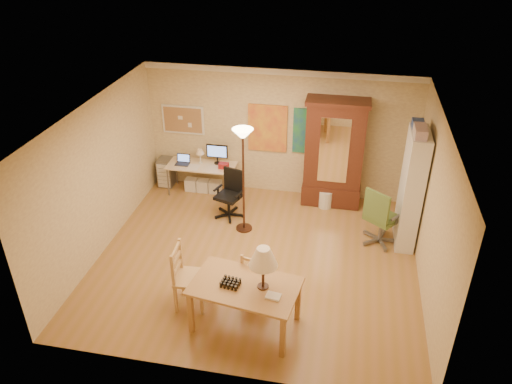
% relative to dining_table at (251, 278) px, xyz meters
% --- Properties ---
extents(floor, '(5.50, 5.50, 0.00)m').
position_rel_dining_table_xyz_m(floor, '(-0.23, 1.56, -0.90)').
color(floor, olive).
rests_on(floor, ground).
extents(crown_molding, '(5.50, 0.08, 0.12)m').
position_rel_dining_table_xyz_m(crown_molding, '(-0.23, 4.02, 1.74)').
color(crown_molding, white).
rests_on(crown_molding, floor).
extents(corkboard, '(0.90, 0.04, 0.62)m').
position_rel_dining_table_xyz_m(corkboard, '(-2.28, 4.03, 0.60)').
color(corkboard, '#AA7A50').
rests_on(corkboard, floor).
extents(art_panel_left, '(0.80, 0.04, 1.00)m').
position_rel_dining_table_xyz_m(art_panel_left, '(-0.48, 4.03, 0.55)').
color(art_panel_left, yellow).
rests_on(art_panel_left, floor).
extents(art_panel_right, '(0.75, 0.04, 0.95)m').
position_rel_dining_table_xyz_m(art_panel_right, '(0.42, 4.03, 0.55)').
color(art_panel_right, '#225A8B').
rests_on(art_panel_right, floor).
extents(dining_table, '(1.63, 1.13, 1.42)m').
position_rel_dining_table_xyz_m(dining_table, '(0.00, 0.00, 0.00)').
color(dining_table, brown).
rests_on(dining_table, floor).
extents(ladder_chair_back, '(0.50, 0.49, 0.90)m').
position_rel_dining_table_xyz_m(ladder_chair_back, '(-0.04, 0.58, -0.48)').
color(ladder_chair_back, tan).
rests_on(ladder_chair_back, floor).
extents(ladder_chair_left, '(0.49, 0.52, 1.06)m').
position_rel_dining_table_xyz_m(ladder_chair_left, '(-1.03, 0.29, -0.40)').
color(ladder_chair_left, tan).
rests_on(ladder_chair_left, floor).
extents(torchiere_lamp, '(0.38, 0.38, 2.06)m').
position_rel_dining_table_xyz_m(torchiere_lamp, '(-0.65, 2.47, 0.76)').
color(torchiere_lamp, '#3E2318').
rests_on(torchiere_lamp, floor).
extents(computer_desk, '(1.44, 0.63, 1.09)m').
position_rel_dining_table_xyz_m(computer_desk, '(-1.80, 3.72, -0.50)').
color(computer_desk, beige).
rests_on(computer_desk, floor).
extents(office_chair_black, '(0.60, 0.60, 0.97)m').
position_rel_dining_table_xyz_m(office_chair_black, '(-1.03, 2.89, -0.64)').
color(office_chair_black, black).
rests_on(office_chair_black, floor).
extents(office_chair_green, '(0.72, 0.72, 1.13)m').
position_rel_dining_table_xyz_m(office_chair_green, '(1.86, 2.50, -0.60)').
color(office_chair_green, slate).
rests_on(office_chair_green, floor).
extents(drawer_cart, '(0.31, 0.38, 0.63)m').
position_rel_dining_table_xyz_m(drawer_cart, '(-2.70, 3.85, -0.59)').
color(drawer_cart, slate).
rests_on(drawer_cart, floor).
extents(armoire, '(1.22, 0.58, 2.24)m').
position_rel_dining_table_xyz_m(armoire, '(0.90, 3.80, 0.07)').
color(armoire, '#3C1B10').
rests_on(armoire, floor).
extents(bookshelf, '(0.32, 0.86, 2.16)m').
position_rel_dining_table_xyz_m(bookshelf, '(2.31, 2.66, 0.18)').
color(bookshelf, white).
rests_on(bookshelf, floor).
extents(wastebin, '(0.29, 0.29, 0.36)m').
position_rel_dining_table_xyz_m(wastebin, '(0.82, 3.59, -0.72)').
color(wastebin, silver).
rests_on(wastebin, floor).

